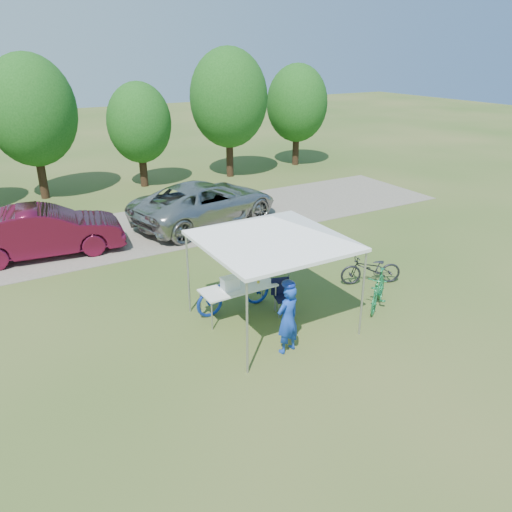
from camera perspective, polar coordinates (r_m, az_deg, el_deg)
The scene contains 14 objects.
ground at distance 12.32m, azimuth 1.74°, elevation -7.56°, with size 100.00×100.00×0.00m, color #2D5119.
gravel_strip at distance 18.97m, azimuth -11.07°, elevation 3.23°, with size 24.00×5.00×0.02m, color gray.
canopy at distance 11.22m, azimuth 1.90°, elevation 4.20°, with size 4.53×4.53×3.00m.
treeline at distance 23.83m, azimuth -17.53°, elevation 15.31°, with size 24.89×4.28×6.30m.
folding_table at distance 12.32m, azimuth -2.05°, elevation -3.73°, with size 1.88×0.78×0.77m.
folding_chair at distance 12.56m, azimuth 3.04°, elevation -4.21°, with size 0.57×0.59×0.90m.
cooler at distance 12.14m, azimuth -2.97°, elevation -3.11°, with size 0.43×0.30×0.31m.
ice_cream_cup at distance 12.49m, azimuth 0.26°, elevation -2.97°, with size 0.07×0.07×0.05m, color gold.
cyclist at distance 10.86m, azimuth 3.64°, elevation -7.21°, with size 0.59×0.38×1.61m, color #153DB0.
bike_blue at distance 12.64m, azimuth -2.59°, elevation -3.95°, with size 0.72×2.07×1.09m, color #1333A6.
bike_green at distance 13.17m, azimuth 13.81°, elevation -3.76°, with size 0.46×1.62×0.97m, color #1B7C43.
bike_dark at distance 14.40m, azimuth 13.01°, elevation -1.46°, with size 0.60×1.73×0.91m, color black.
minivan at distance 18.94m, azimuth -5.78°, elevation 6.09°, with size 2.65×5.75×1.60m, color #A5A5A1.
sedan at distance 17.23m, azimuth -23.03°, elevation 2.61°, with size 1.68×4.81×1.58m, color #570E25.
Camera 1 is at (-5.64, -9.01, 6.23)m, focal length 35.00 mm.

